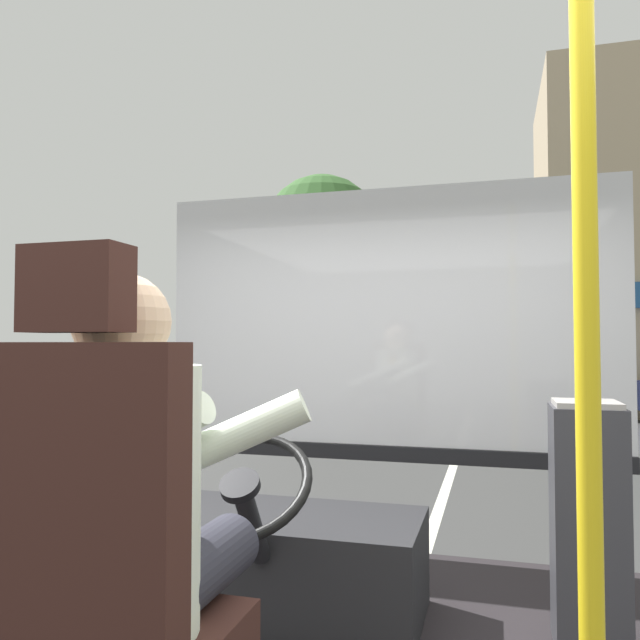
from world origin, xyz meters
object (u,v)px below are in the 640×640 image
object	(u,v)px
bus_driver	(133,495)
handrail_pole	(587,321)
fare_box	(588,525)
steering_console	(285,561)
driver_seat	(102,596)

from	to	relation	value
bus_driver	handrail_pole	xyz separation A→B (m)	(0.99, -0.09, 0.40)
handrail_pole	fare_box	distance (m)	1.42
fare_box	steering_console	bearing A→B (deg)	-178.22
driver_seat	fare_box	size ratio (longest dim) A/B	1.46
bus_driver	handrail_pole	world-z (taller)	handrail_pole
driver_seat	fare_box	world-z (taller)	driver_seat
driver_seat	bus_driver	distance (m)	0.22
fare_box	handrail_pole	bearing A→B (deg)	-97.37
driver_seat	steering_console	xyz separation A→B (m)	(0.00, 1.22, -0.33)
steering_console	handrail_pole	size ratio (longest dim) A/B	0.48
bus_driver	fare_box	world-z (taller)	bus_driver
bus_driver	fare_box	xyz separation A→B (m)	(1.15, 1.14, -0.30)
bus_driver	steering_console	xyz separation A→B (m)	(-0.00, 1.10, -0.52)
bus_driver	handrail_pole	size ratio (longest dim) A/B	0.36
driver_seat	bus_driver	bearing A→B (deg)	90.00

